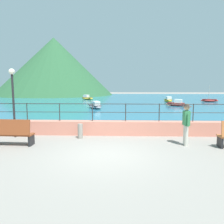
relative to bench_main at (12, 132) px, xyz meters
name	(u,v)px	position (x,y,z in m)	size (l,w,h in m)	color
ground_plane	(105,155)	(3.95, -1.04, -0.56)	(120.00, 120.00, 0.00)	gray
promenade_wall	(109,128)	(3.95, 2.16, -0.21)	(20.00, 0.56, 0.70)	tan
railing	(109,109)	(3.95, 2.16, 0.76)	(18.44, 0.04, 0.90)	#282623
lake_water	(116,101)	(3.95, 24.80, -0.53)	(64.00, 44.32, 0.06)	#236B89
hill_main	(54,67)	(-10.59, 42.29, 5.91)	(26.67, 26.67, 12.95)	#285633
bench_main	(12,132)	(0.00, 0.00, 0.00)	(1.72, 0.63, 1.13)	brown
person_walking	(186,122)	(7.26, 0.30, 0.42)	(0.38, 0.57, 1.75)	beige
lamp_post	(13,92)	(-0.57, 1.47, 1.63)	(0.28, 0.28, 3.28)	#232326
bollard	(80,131)	(2.63, 1.35, -0.21)	(0.24, 0.24, 0.69)	gray
boat_0	(209,100)	(17.04, 22.70, -0.29)	(2.46, 1.50, 2.28)	red
boat_1	(87,98)	(-0.78, 26.42, -0.23)	(2.38, 2.09, 0.76)	gold
boat_2	(168,100)	(11.20, 22.22, -0.23)	(1.09, 2.37, 0.76)	gold
boat_3	(176,104)	(10.92, 16.56, -0.23)	(2.47, 1.77, 0.76)	red
boat_4	(95,106)	(1.94, 13.62, -0.23)	(1.96, 2.43, 0.76)	gray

